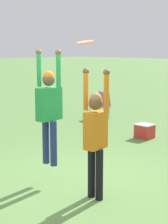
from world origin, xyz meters
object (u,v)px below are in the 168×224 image
(person_defending, at_px, (96,131))
(camping_chair_2, at_px, (102,103))
(frisbee, at_px, (85,42))
(cooler_box, at_px, (145,131))
(person_jumping, at_px, (49,105))

(person_defending, xyz_separation_m, camping_chair_2, (-4.37, 5.08, -0.56))
(person_defending, distance_m, camping_chair_2, 6.72)
(person_defending, bearing_deg, camping_chair_2, -142.67)
(camping_chair_2, bearing_deg, frisbee, 139.44)
(person_defending, relative_size, cooler_box, 4.74)
(camping_chair_2, relative_size, cooler_box, 2.05)
(frisbee, distance_m, cooler_box, 4.57)
(frisbee, relative_size, camping_chair_2, 0.31)
(camping_chair_2, height_order, cooler_box, camping_chair_2)
(person_defending, height_order, cooler_box, person_defending)
(camping_chair_2, bearing_deg, person_jumping, 133.45)
(person_defending, distance_m, frisbee, 1.42)
(person_jumping, distance_m, camping_chair_2, 6.19)
(cooler_box, bearing_deg, frisbee, -69.35)
(person_defending, distance_m, cooler_box, 4.34)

